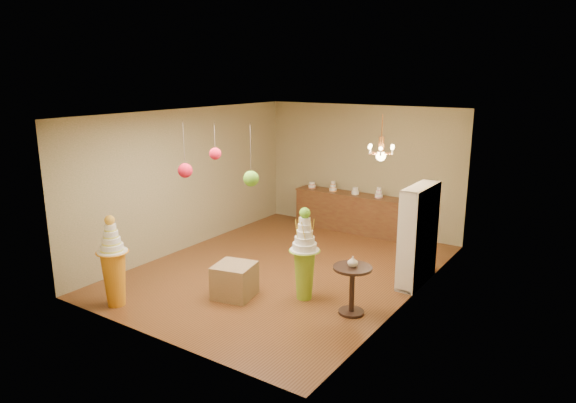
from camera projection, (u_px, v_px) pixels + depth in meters
The scene contains 17 objects.
floor at pixel (285, 269), 9.98m from camera, with size 6.50×6.50×0.00m, color brown.
ceiling at pixel (285, 113), 9.25m from camera, with size 6.50×6.50×0.00m, color silver.
wall_back at pixel (361, 168), 12.23m from camera, with size 5.00×0.04×3.00m, color #988F67.
wall_front at pixel (151, 239), 6.99m from camera, with size 5.00×0.04×3.00m, color #988F67.
wall_left at pixel (188, 179), 10.96m from camera, with size 0.04×6.50×3.00m, color #988F67.
wall_right at pixel (413, 214), 8.26m from camera, with size 0.04×6.50×3.00m, color #988F67.
pedestal_green at pixel (304, 262), 8.53m from camera, with size 0.50×0.50×1.59m.
pedestal_orange at pixel (114, 270), 8.30m from camera, with size 0.59×0.59×1.53m.
burlap_riser at pixel (235, 281), 8.69m from camera, with size 0.63×0.63×0.57m, color #90734F.
sideboard at pixel (355, 212), 12.26m from camera, with size 3.04×0.54×1.16m.
shelving_unit at pixel (419, 235), 9.14m from camera, with size 0.33×1.20×1.80m.
round_table at pixel (352, 283), 8.02m from camera, with size 0.72×0.72×0.79m.
vase at pixel (353, 261), 7.93m from camera, with size 0.16×0.16×0.17m, color silver.
pom_red_left at pixel (185, 170), 8.19m from camera, with size 0.24×0.24×0.93m.
pom_green_mid at pixel (251, 179), 7.78m from camera, with size 0.24×0.24×0.97m.
pom_red_right at pixel (215, 154), 7.75m from camera, with size 0.18×0.18×0.57m.
chandelier at pixel (381, 153), 9.24m from camera, with size 0.61×0.61×0.85m.
Camera 1 is at (5.26, -7.75, 3.69)m, focal length 32.00 mm.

